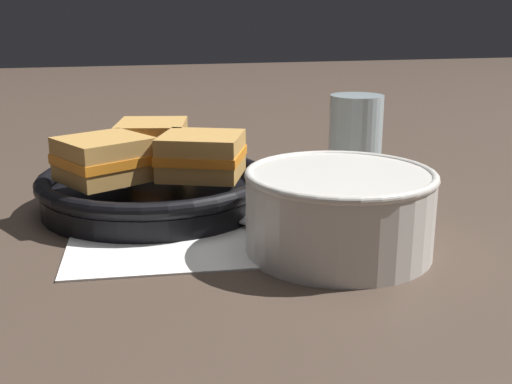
{
  "coord_description": "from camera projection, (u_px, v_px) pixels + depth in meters",
  "views": [
    {
      "loc": [
        -0.1,
        -0.6,
        0.22
      ],
      "look_at": [
        0.05,
        -0.01,
        0.04
      ],
      "focal_mm": 45.0,
      "sensor_mm": 36.0,
      "label": 1
    }
  ],
  "objects": [
    {
      "name": "napkin",
      "position": [
        214.0,
        224.0,
        0.66
      ],
      "size": [
        0.31,
        0.27,
        0.0
      ],
      "color": "white",
      "rests_on": "ground_plane"
    },
    {
      "name": "spoon",
      "position": [
        237.0,
        219.0,
        0.66
      ],
      "size": [
        0.15,
        0.08,
        0.01
      ],
      "rotation": [
        0.0,
        0.0,
        -0.42
      ],
      "color": "#B7B7BC",
      "rests_on": "napkin"
    },
    {
      "name": "skillet",
      "position": [
        155.0,
        189.0,
        0.72
      ],
      "size": [
        0.26,
        0.26,
        0.04
      ],
      "color": "black",
      "rests_on": "ground_plane"
    },
    {
      "name": "ground_plane",
      "position": [
        201.0,
        233.0,
        0.65
      ],
      "size": [
        4.0,
        4.0,
        0.0
      ],
      "primitive_type": "plane",
      "color": "#47382D"
    },
    {
      "name": "sandwich_near_right",
      "position": [
        202.0,
        155.0,
        0.69
      ],
      "size": [
        0.11,
        0.11,
        0.05
      ],
      "rotation": [
        0.0,
        0.0,
        7.46
      ],
      "color": "#C18E47",
      "rests_on": "skillet"
    },
    {
      "name": "soup_bowl",
      "position": [
        339.0,
        206.0,
        0.58
      ],
      "size": [
        0.17,
        0.17,
        0.08
      ],
      "color": "silver",
      "rests_on": "ground_plane"
    },
    {
      "name": "sandwich_near_left",
      "position": [
        104.0,
        159.0,
        0.67
      ],
      "size": [
        0.11,
        0.11,
        0.05
      ],
      "rotation": [
        0.0,
        0.0,
        5.2
      ],
      "color": "#C18E47",
      "rests_on": "skillet"
    },
    {
      "name": "sandwich_far_left",
      "position": [
        152.0,
        141.0,
        0.77
      ],
      "size": [
        0.1,
        0.1,
        0.05
      ],
      "rotation": [
        0.0,
        0.0,
        9.2
      ],
      "color": "#C18E47",
      "rests_on": "skillet"
    },
    {
      "name": "drinking_glass",
      "position": [
        355.0,
        139.0,
        0.82
      ],
      "size": [
        0.07,
        0.07,
        0.11
      ],
      "color": "silver",
      "rests_on": "ground_plane"
    }
  ]
}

